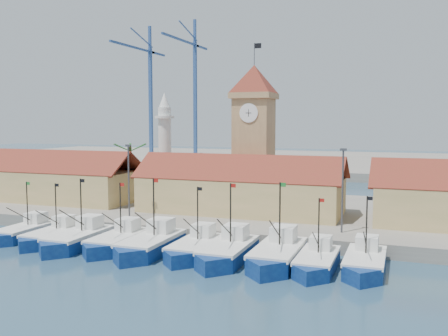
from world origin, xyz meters
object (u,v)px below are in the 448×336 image
at_px(boat_0, 23,233).
at_px(clock_tower, 254,131).
at_px(boat_5, 194,249).
at_px(minaret, 165,145).

xyz_separation_m(boat_0, clock_tower, (20.58, 22.96, 11.25)).
bearing_deg(boat_5, minaret, 122.07).
bearing_deg(boat_0, minaret, 77.40).
relative_size(boat_5, clock_tower, 0.42).
bearing_deg(minaret, boat_5, -57.93).
distance_m(boat_0, clock_tower, 32.82).
xyz_separation_m(boat_0, boat_5, (21.35, -0.20, 0.04)).
relative_size(boat_0, minaret, 0.56).
bearing_deg(clock_tower, minaret, 172.39).
xyz_separation_m(clock_tower, minaret, (-15.00, 2.00, -2.23)).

